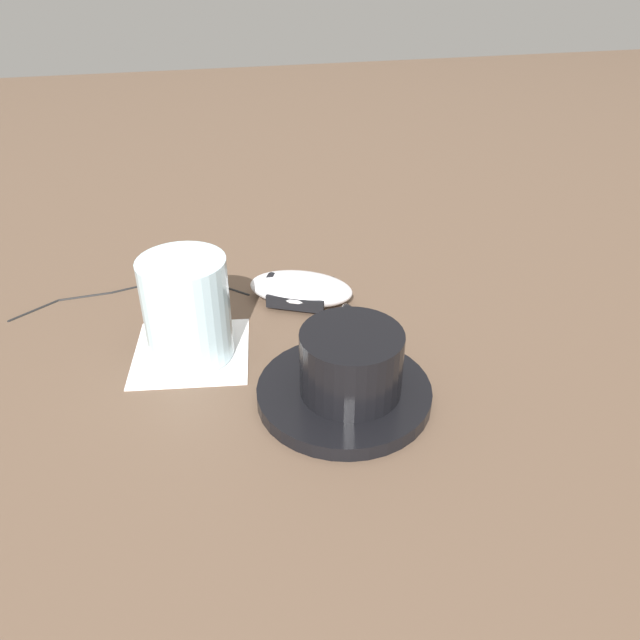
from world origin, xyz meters
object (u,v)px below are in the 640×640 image
Objects in this scene: computer_mouse at (301,289)px; drinking_glass at (187,309)px; saucer at (344,393)px; coffee_cup at (351,361)px.

computer_mouse is 1.29× the size of drinking_glass.
computer_mouse is at bearing -178.95° from saucer.
coffee_cup is 1.14× the size of drinking_glass.
drinking_glass is (-0.10, -0.13, 0.01)m from coffee_cup.
drinking_glass is (0.08, -0.13, 0.04)m from computer_mouse.
drinking_glass is at bearing -127.60° from coffee_cup.
drinking_glass reaches higher than saucer.
coffee_cup is 0.89× the size of computer_mouse.
coffee_cup reaches higher than computer_mouse.
saucer is at bearing -117.89° from coffee_cup.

